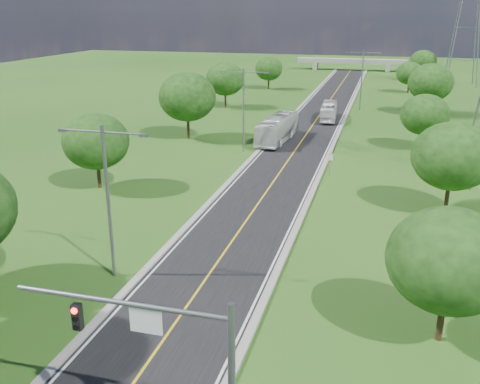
% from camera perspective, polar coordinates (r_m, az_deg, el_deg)
% --- Properties ---
extents(ground, '(260.00, 260.00, 0.00)m').
position_cam_1_polar(ground, '(78.59, 7.48, 6.66)').
color(ground, '#204A14').
rests_on(ground, ground).
extents(road, '(8.00, 150.00, 0.06)m').
position_cam_1_polar(road, '(84.41, 8.06, 7.51)').
color(road, black).
rests_on(road, ground).
extents(curb_left, '(0.50, 150.00, 0.22)m').
position_cam_1_polar(curb_left, '(85.01, 5.20, 7.75)').
color(curb_left, gray).
rests_on(curb_left, ground).
extents(curb_right, '(0.50, 150.00, 0.22)m').
position_cam_1_polar(curb_right, '(83.98, 10.96, 7.35)').
color(curb_right, gray).
rests_on(curb_right, ground).
extents(signal_mast, '(8.54, 0.33, 7.20)m').
position_cam_1_polar(signal_mast, '(20.22, -6.92, -16.54)').
color(signal_mast, slate).
rests_on(signal_mast, ground).
extents(speed_limit_sign, '(0.55, 0.09, 2.40)m').
position_cam_1_polar(speed_limit_sign, '(56.38, 9.60, 3.31)').
color(speed_limit_sign, slate).
rests_on(speed_limit_sign, ground).
extents(overpass, '(30.00, 3.00, 3.20)m').
position_cam_1_polar(overpass, '(157.10, 11.79, 13.46)').
color(overpass, gray).
rests_on(overpass, ground).
extents(streetlight_near_left, '(5.90, 0.25, 10.00)m').
position_cam_1_polar(streetlight_near_left, '(34.18, -13.98, 0.25)').
color(streetlight_near_left, slate).
rests_on(streetlight_near_left, ground).
extents(streetlight_mid_left, '(5.90, 0.25, 10.00)m').
position_cam_1_polar(streetlight_mid_left, '(64.14, 0.38, 9.45)').
color(streetlight_mid_left, slate).
rests_on(streetlight_mid_left, ground).
extents(streetlight_far_right, '(5.90, 0.25, 10.00)m').
position_cam_1_polar(streetlight_far_right, '(94.82, 12.89, 12.10)').
color(streetlight_far_right, slate).
rests_on(streetlight_far_right, ground).
extents(power_tower_far, '(9.00, 6.40, 28.00)m').
position_cam_1_polar(power_tower_far, '(132.10, 23.11, 16.46)').
color(power_tower_far, slate).
rests_on(power_tower_far, ground).
extents(tree_lb, '(6.30, 6.30, 7.33)m').
position_cam_1_polar(tree_lb, '(52.71, -15.13, 5.23)').
color(tree_lb, black).
rests_on(tree_lb, ground).
extents(tree_lc, '(7.56, 7.56, 8.79)m').
position_cam_1_polar(tree_lc, '(71.63, -5.65, 10.07)').
color(tree_lc, black).
rests_on(tree_lc, ground).
extents(tree_ld, '(6.72, 6.72, 7.82)m').
position_cam_1_polar(tree_ld, '(94.87, -1.58, 11.96)').
color(tree_ld, black).
rests_on(tree_ld, ground).
extents(tree_le, '(5.88, 5.88, 6.84)m').
position_cam_1_polar(tree_le, '(117.42, 3.09, 13.00)').
color(tree_le, black).
rests_on(tree_le, ground).
extents(tree_ra, '(6.30, 6.30, 7.33)m').
position_cam_1_polar(tree_ra, '(28.99, 21.42, -6.79)').
color(tree_ra, black).
rests_on(tree_ra, ground).
extents(tree_rb, '(6.72, 6.72, 7.82)m').
position_cam_1_polar(tree_rb, '(47.93, 21.72, 3.57)').
color(tree_rb, black).
rests_on(tree_rb, ground).
extents(tree_rc, '(5.88, 5.88, 6.84)m').
position_cam_1_polar(tree_rc, '(69.39, 19.13, 7.79)').
color(tree_rc, black).
rests_on(tree_rc, ground).
extents(tree_rd, '(7.14, 7.14, 8.30)m').
position_cam_1_polar(tree_rd, '(93.07, 19.68, 10.94)').
color(tree_rd, black).
rests_on(tree_rd, ground).
extents(tree_re, '(5.46, 5.46, 6.35)m').
position_cam_1_polar(tree_re, '(116.88, 17.65, 11.98)').
color(tree_re, black).
rests_on(tree_re, ground).
extents(tree_rf, '(6.30, 6.30, 7.33)m').
position_cam_1_polar(tree_rf, '(136.87, 18.95, 13.02)').
color(tree_rf, black).
rests_on(tree_rf, ground).
extents(bus_outbound, '(2.80, 9.56, 2.63)m').
position_cam_1_polar(bus_outbound, '(85.36, 9.46, 8.49)').
color(bus_outbound, silver).
rests_on(bus_outbound, road).
extents(bus_inbound, '(3.63, 12.05, 3.31)m').
position_cam_1_polar(bus_inbound, '(70.44, 4.04, 6.77)').
color(bus_inbound, silver).
rests_on(bus_inbound, road).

